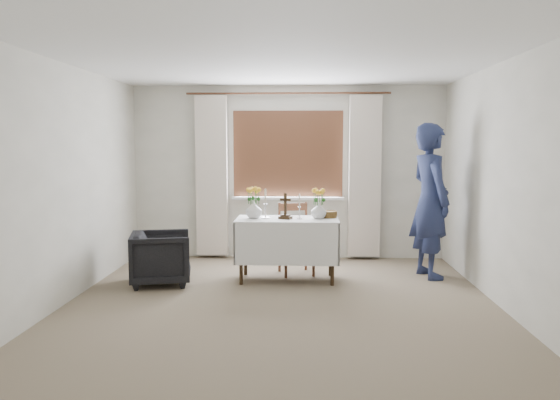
% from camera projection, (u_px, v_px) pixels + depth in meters
% --- Properties ---
extents(ground, '(5.00, 5.00, 0.00)m').
position_uv_depth(ground, '(280.00, 307.00, 5.57)').
color(ground, gray).
rests_on(ground, ground).
extents(altar_table, '(1.24, 0.64, 0.76)m').
position_uv_depth(altar_table, '(287.00, 249.00, 6.66)').
color(altar_table, white).
rests_on(altar_table, ground).
extents(wooden_chair, '(0.52, 0.52, 0.91)m').
position_uv_depth(wooden_chair, '(296.00, 239.00, 6.97)').
color(wooden_chair, brown).
rests_on(wooden_chair, ground).
extents(armchair, '(0.83, 0.81, 0.63)m').
position_uv_depth(armchair, '(161.00, 258.00, 6.48)').
color(armchair, black).
rests_on(armchair, ground).
extents(person, '(0.62, 0.80, 1.92)m').
position_uv_depth(person, '(430.00, 201.00, 6.78)').
color(person, navy).
rests_on(person, ground).
extents(radiator, '(1.10, 0.10, 0.60)m').
position_uv_depth(radiator, '(288.00, 238.00, 7.95)').
color(radiator, white).
rests_on(radiator, ground).
extents(wooden_cross, '(0.17, 0.15, 0.31)m').
position_uv_depth(wooden_cross, '(285.00, 206.00, 6.58)').
color(wooden_cross, black).
rests_on(wooden_cross, altar_table).
extents(candlestick_left, '(0.13, 0.13, 0.36)m').
position_uv_depth(candlestick_left, '(265.00, 203.00, 6.65)').
color(candlestick_left, white).
rests_on(candlestick_left, altar_table).
extents(candlestick_right, '(0.11, 0.11, 0.31)m').
position_uv_depth(candlestick_right, '(299.00, 206.00, 6.58)').
color(candlestick_right, white).
rests_on(candlestick_right, altar_table).
extents(flower_vase_left, '(0.25, 0.25, 0.21)m').
position_uv_depth(flower_vase_left, '(254.00, 210.00, 6.65)').
color(flower_vase_left, silver).
rests_on(flower_vase_left, altar_table).
extents(flower_vase_right, '(0.19, 0.19, 0.20)m').
position_uv_depth(flower_vase_right, '(319.00, 211.00, 6.61)').
color(flower_vase_right, silver).
rests_on(flower_vase_right, altar_table).
extents(wicker_basket, '(0.27, 0.27, 0.08)m').
position_uv_depth(wicker_basket, '(328.00, 214.00, 6.72)').
color(wicker_basket, brown).
rests_on(wicker_basket, altar_table).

